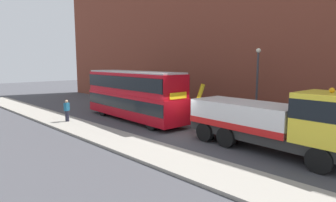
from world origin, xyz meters
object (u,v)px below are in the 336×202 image
object	(u,v)px
street_lamp	(257,80)
pedestrian_onlooker	(67,111)
double_decker_bus	(133,93)
recovery_tow_truck	(273,120)

from	to	relation	value
street_lamp	pedestrian_onlooker	bearing A→B (deg)	-137.13
double_decker_bus	pedestrian_onlooker	bearing A→B (deg)	-116.77
recovery_tow_truck	pedestrian_onlooker	world-z (taller)	recovery_tow_truck
street_lamp	double_decker_bus	bearing A→B (deg)	-145.79
recovery_tow_truck	street_lamp	size ratio (longest dim) A/B	1.75
double_decker_bus	recovery_tow_truck	bearing A→B (deg)	3.84
recovery_tow_truck	street_lamp	bearing A→B (deg)	129.34
recovery_tow_truck	double_decker_bus	distance (m)	12.06
recovery_tow_truck	street_lamp	world-z (taller)	street_lamp
recovery_tow_truck	double_decker_bus	size ratio (longest dim) A/B	0.92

